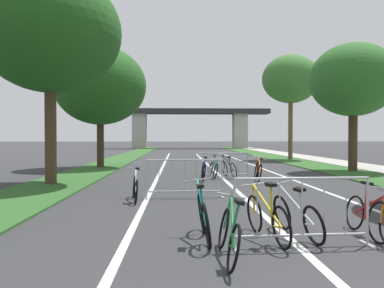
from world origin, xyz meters
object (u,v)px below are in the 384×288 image
at_px(bicycle_black_4, 229,168).
at_px(bicycle_red_8, 372,215).
at_px(bicycle_green_6, 229,234).
at_px(crowd_barrier_second, 184,179).
at_px(bicycle_purple_2, 258,169).
at_px(bicycle_silver_3, 296,216).
at_px(bicycle_teal_1, 213,169).
at_px(tree_right_oak_mid, 353,80).
at_px(bicycle_orange_10, 258,171).
at_px(tree_right_pine_far, 291,79).
at_px(bicycle_blue_5, 204,170).
at_px(crowd_barrier_third, 222,166).
at_px(crowd_barrier_nearest, 302,213).
at_px(bicycle_teal_11, 204,217).
at_px(bicycle_white_7, 135,187).
at_px(tree_left_cypress_far, 50,33).
at_px(bicycle_yellow_9, 267,217).
at_px(tree_left_pine_near, 100,86).

height_order(bicycle_black_4, bicycle_red_8, bicycle_black_4).
bearing_deg(bicycle_green_6, bicycle_red_8, 25.30).
xyz_separation_m(crowd_barrier_second, bicycle_black_4, (1.91, 5.47, -0.14)).
xyz_separation_m(bicycle_purple_2, bicycle_silver_3, (-1.33, -9.67, 0.00)).
bearing_deg(bicycle_black_4, bicycle_teal_1, 171.17).
height_order(tree_right_oak_mid, bicycle_orange_10, tree_right_oak_mid).
xyz_separation_m(tree_right_pine_far, bicycle_orange_10, (-5.05, -13.44, -5.42)).
height_order(tree_right_oak_mid, bicycle_blue_5, tree_right_oak_mid).
bearing_deg(bicycle_teal_1, bicycle_blue_5, 59.40).
bearing_deg(crowd_barrier_third, tree_right_oak_mid, 23.99).
height_order(crowd_barrier_nearest, bicycle_silver_3, crowd_barrier_nearest).
distance_m(crowd_barrier_nearest, bicycle_teal_11, 1.52).
bearing_deg(bicycle_green_6, bicycle_white_7, 109.54).
height_order(tree_right_oak_mid, bicycle_red_8, tree_right_oak_mid).
distance_m(tree_left_cypress_far, crowd_barrier_nearest, 11.16).
bearing_deg(tree_left_cypress_far, tree_right_oak_mid, 20.75).
xyz_separation_m(crowd_barrier_second, bicycle_red_8, (3.01, -4.37, -0.16)).
xyz_separation_m(bicycle_red_8, bicycle_yellow_9, (-1.78, -0.16, 0.01)).
bearing_deg(tree_left_pine_near, crowd_barrier_nearest, -69.11).
bearing_deg(bicycle_white_7, tree_left_pine_near, 96.61).
distance_m(crowd_barrier_third, bicycle_teal_1, 0.58).
bearing_deg(bicycle_orange_10, bicycle_teal_1, 151.49).
relative_size(bicycle_teal_1, bicycle_blue_5, 0.97).
bearing_deg(tree_left_cypress_far, bicycle_silver_3, -49.84).
xyz_separation_m(bicycle_white_7, bicycle_teal_11, (1.50, -4.09, 0.03)).
height_order(crowd_barrier_third, bicycle_teal_1, crowd_barrier_third).
xyz_separation_m(crowd_barrier_second, bicycle_yellow_9, (1.23, -4.53, -0.15)).
xyz_separation_m(tree_left_cypress_far, bicycle_green_6, (5.02, -8.60, -4.85)).
relative_size(bicycle_blue_5, bicycle_green_6, 1.03).
relative_size(tree_right_pine_far, bicycle_blue_5, 4.37).
relative_size(crowd_barrier_third, bicycle_black_4, 1.27).
xyz_separation_m(crowd_barrier_second, crowd_barrier_third, (1.55, 4.94, 0.00)).
height_order(bicycle_black_4, bicycle_white_7, bicycle_black_4).
xyz_separation_m(tree_left_cypress_far, crowd_barrier_third, (6.07, 1.87, -4.68)).
bearing_deg(tree_left_pine_near, bicycle_orange_10, -40.93).
relative_size(tree_left_pine_near, bicycle_red_8, 3.82).
bearing_deg(bicycle_orange_10, bicycle_purple_2, 82.13).
bearing_deg(bicycle_blue_5, bicycle_yellow_9, -86.80).
bearing_deg(bicycle_yellow_9, bicycle_black_4, 75.98).
bearing_deg(bicycle_black_4, crowd_barrier_nearest, -104.25).
relative_size(bicycle_teal_1, bicycle_purple_2, 1.03).
relative_size(tree_right_oak_mid, bicycle_blue_5, 3.52).
bearing_deg(bicycle_green_6, tree_right_pine_far, 72.72).
bearing_deg(tree_right_oak_mid, bicycle_purple_2, -153.02).
relative_size(crowd_barrier_third, bicycle_yellow_9, 1.23).
bearing_deg(crowd_barrier_third, tree_right_pine_far, 63.63).
bearing_deg(bicycle_silver_3, crowd_barrier_nearest, -109.60).
distance_m(crowd_barrier_second, bicycle_white_7, 1.35).
relative_size(bicycle_purple_2, bicycle_blue_5, 0.95).
height_order(bicycle_blue_5, bicycle_yellow_9, bicycle_yellow_9).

